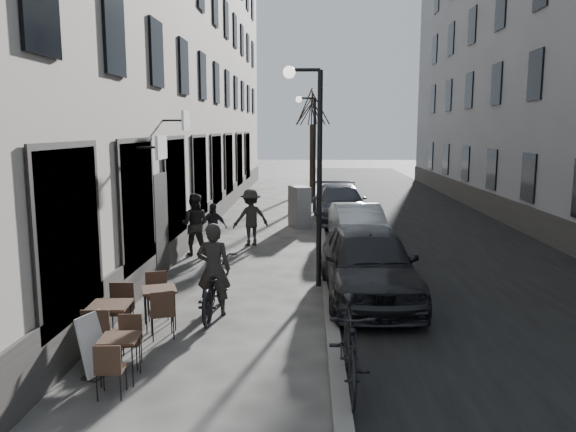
# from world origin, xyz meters

# --- Properties ---
(ground) EXTENTS (120.00, 120.00, 0.00)m
(ground) POSITION_xyz_m (0.00, 0.00, 0.00)
(ground) COLOR #3A3835
(ground) RESTS_ON ground
(road) EXTENTS (7.30, 60.00, 0.00)m
(road) POSITION_xyz_m (3.85, 16.00, 0.00)
(road) COLOR black
(road) RESTS_ON ground
(kerb) EXTENTS (0.25, 60.00, 0.12)m
(kerb) POSITION_xyz_m (0.20, 16.00, 0.06)
(kerb) COLOR #65625E
(kerb) RESTS_ON ground
(building_left) EXTENTS (4.00, 35.00, 16.00)m
(building_left) POSITION_xyz_m (-6.00, 16.50, 8.00)
(building_left) COLOR #A89B8C
(building_left) RESTS_ON ground
(building_right) EXTENTS (4.00, 35.00, 16.00)m
(building_right) POSITION_xyz_m (9.50, 16.50, 8.00)
(building_right) COLOR slate
(building_right) RESTS_ON ground
(streetlamp_near) EXTENTS (0.90, 0.28, 5.09)m
(streetlamp_near) POSITION_xyz_m (-0.17, 6.00, 3.16)
(streetlamp_near) COLOR black
(streetlamp_near) RESTS_ON ground
(streetlamp_far) EXTENTS (0.90, 0.28, 5.09)m
(streetlamp_far) POSITION_xyz_m (-0.17, 18.00, 3.16)
(streetlamp_far) COLOR black
(streetlamp_far) RESTS_ON ground
(tree_near) EXTENTS (2.40, 2.40, 5.70)m
(tree_near) POSITION_xyz_m (-0.10, 21.00, 4.66)
(tree_near) COLOR black
(tree_near) RESTS_ON ground
(tree_far) EXTENTS (2.40, 2.40, 5.70)m
(tree_far) POSITION_xyz_m (-0.10, 27.00, 4.66)
(tree_far) COLOR black
(tree_far) RESTS_ON ground
(bistro_set_a) EXTENTS (0.59, 1.37, 0.80)m
(bistro_set_a) POSITION_xyz_m (-3.01, 0.82, 0.41)
(bistro_set_a) COLOR #322316
(bistro_set_a) RESTS_ON ground
(bistro_set_b) EXTENTS (0.69, 1.62, 0.94)m
(bistro_set_b) POSITION_xyz_m (-3.57, 1.99, 0.48)
(bistro_set_b) COLOR #322316
(bistro_set_b) RESTS_ON ground
(bistro_set_c) EXTENTS (0.90, 1.56, 0.89)m
(bistro_set_c) POSITION_xyz_m (-3.03, 3.07, 0.46)
(bistro_set_c) COLOR #322316
(bistro_set_c) RESTS_ON ground
(sign_board) EXTENTS (0.48, 0.60, 0.94)m
(sign_board) POSITION_xyz_m (-3.46, 1.01, 0.38)
(sign_board) COLOR black
(sign_board) RESTS_ON ground
(utility_cabinet) EXTENTS (0.90, 1.17, 1.55)m
(utility_cabinet) POSITION_xyz_m (-0.59, 14.00, 0.78)
(utility_cabinet) COLOR slate
(utility_cabinet) RESTS_ON ground
(bicycle) EXTENTS (0.82, 2.19, 1.14)m
(bicycle) POSITION_xyz_m (-2.13, 3.84, 0.57)
(bicycle) COLOR black
(bicycle) RESTS_ON ground
(cyclist_rider) EXTENTS (0.69, 0.47, 1.87)m
(cyclist_rider) POSITION_xyz_m (-2.13, 3.84, 0.93)
(cyclist_rider) COLOR black
(cyclist_rider) RESTS_ON ground
(pedestrian_near) EXTENTS (0.91, 0.73, 1.82)m
(pedestrian_near) POSITION_xyz_m (-3.60, 9.18, 0.91)
(pedestrian_near) COLOR black
(pedestrian_near) RESTS_ON ground
(pedestrian_mid) EXTENTS (1.34, 1.08, 1.80)m
(pedestrian_mid) POSITION_xyz_m (-2.08, 10.59, 0.90)
(pedestrian_mid) COLOR black
(pedestrian_mid) RESTS_ON ground
(pedestrian_far) EXTENTS (0.95, 0.72, 1.50)m
(pedestrian_far) POSITION_xyz_m (-3.11, 9.47, 0.75)
(pedestrian_far) COLOR black
(pedestrian_far) RESTS_ON ground
(car_near) EXTENTS (2.07, 4.84, 1.63)m
(car_near) POSITION_xyz_m (1.06, 4.99, 0.81)
(car_near) COLOR black
(car_near) RESTS_ON ground
(car_mid) EXTENTS (1.78, 4.21, 1.35)m
(car_mid) POSITION_xyz_m (1.30, 10.34, 0.68)
(car_mid) COLOR #9FA3A8
(car_mid) RESTS_ON ground
(car_far) EXTENTS (2.22, 5.07, 1.45)m
(car_far) POSITION_xyz_m (1.00, 15.43, 0.72)
(car_far) COLOR #35363F
(car_far) RESTS_ON ground
(moped) EXTENTS (0.62, 2.14, 1.28)m
(moped) POSITION_xyz_m (0.35, 0.69, 0.64)
(moped) COLOR black
(moped) RESTS_ON ground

